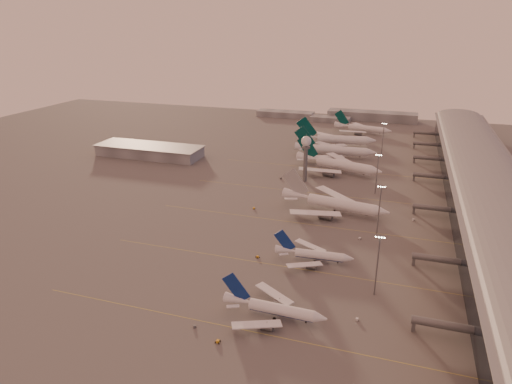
% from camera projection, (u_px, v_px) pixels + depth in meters
% --- Properties ---
extents(ground, '(700.00, 700.00, 0.00)m').
position_uv_depth(ground, '(231.00, 270.00, 189.07)').
color(ground, '#5C5959').
rests_on(ground, ground).
extents(taxiway_markings, '(180.00, 185.25, 0.02)m').
position_uv_depth(taxiway_markings, '(326.00, 226.00, 230.19)').
color(taxiway_markings, gold).
rests_on(taxiway_markings, ground).
extents(terminal, '(57.00, 362.00, 23.04)m').
position_uv_depth(terminal, '(484.00, 188.00, 252.01)').
color(terminal, black).
rests_on(terminal, ground).
extents(hangar, '(82.00, 27.00, 8.50)m').
position_uv_depth(hangar, '(150.00, 151.00, 346.93)').
color(hangar, slate).
rests_on(hangar, ground).
extents(radar_tower, '(6.40, 6.40, 31.10)m').
position_uv_depth(radar_tower, '(306.00, 150.00, 287.01)').
color(radar_tower, slate).
rests_on(radar_tower, ground).
extents(mast_a, '(3.60, 0.56, 25.00)m').
position_uv_depth(mast_a, '(377.00, 263.00, 167.40)').
color(mast_a, slate).
rests_on(mast_a, ground).
extents(mast_b, '(3.60, 0.56, 25.00)m').
position_uv_depth(mast_b, '(379.00, 207.00, 217.20)').
color(mast_b, slate).
rests_on(mast_b, ground).
extents(mast_c, '(3.60, 0.56, 25.00)m').
position_uv_depth(mast_c, '(377.00, 172.00, 267.59)').
color(mast_c, slate).
rests_on(mast_c, ground).
extents(mast_d, '(3.60, 0.56, 25.00)m').
position_uv_depth(mast_d, '(383.00, 137.00, 348.25)').
color(mast_d, slate).
rests_on(mast_d, ground).
extents(distant_horizon, '(165.00, 37.50, 9.00)m').
position_uv_depth(distant_horizon, '(345.00, 116.00, 476.24)').
color(distant_horizon, slate).
rests_on(distant_horizon, ground).
extents(narrowbody_near, '(38.07, 30.39, 14.87)m').
position_uv_depth(narrowbody_near, '(274.00, 310.00, 158.02)').
color(narrowbody_near, white).
rests_on(narrowbody_near, ground).
extents(narrowbody_mid, '(34.61, 27.57, 13.52)m').
position_uv_depth(narrowbody_mid, '(314.00, 256.00, 195.23)').
color(narrowbody_mid, white).
rests_on(narrowbody_mid, ground).
extents(widebody_white, '(59.85, 47.57, 21.20)m').
position_uv_depth(widebody_white, '(334.00, 206.00, 245.56)').
color(widebody_white, white).
rests_on(widebody_white, ground).
extents(greentail_a, '(61.60, 49.02, 23.03)m').
position_uv_depth(greentail_a, '(338.00, 166.00, 310.53)').
color(greentail_a, white).
rests_on(greentail_a, ground).
extents(greentail_b, '(62.32, 50.26, 22.62)m').
position_uv_depth(greentail_b, '(335.00, 152.00, 344.64)').
color(greentail_b, white).
rests_on(greentail_b, ground).
extents(greentail_c, '(65.16, 52.26, 23.78)m').
position_uv_depth(greentail_c, '(336.00, 141.00, 374.94)').
color(greentail_c, white).
rests_on(greentail_c, ground).
extents(greentail_d, '(53.63, 42.88, 19.71)m').
position_uv_depth(greentail_d, '(363.00, 130.00, 418.06)').
color(greentail_d, white).
rests_on(greentail_d, ground).
extents(gsv_truck_a, '(4.59, 4.30, 1.87)m').
position_uv_depth(gsv_truck_a, '(195.00, 325.00, 153.59)').
color(gsv_truck_a, '#55585A').
rests_on(gsv_truck_a, ground).
extents(gsv_tug_near, '(2.08, 3.32, 0.93)m').
position_uv_depth(gsv_tug_near, '(218.00, 341.00, 146.40)').
color(gsv_tug_near, gold).
rests_on(gsv_tug_near, ground).
extents(gsv_catering_a, '(4.69, 2.26, 3.84)m').
position_uv_depth(gsv_catering_a, '(358.00, 316.00, 156.67)').
color(gsv_catering_a, silver).
rests_on(gsv_catering_a, ground).
extents(gsv_tug_mid, '(3.55, 3.40, 0.88)m').
position_uv_depth(gsv_tug_mid, '(258.00, 257.00, 198.87)').
color(gsv_tug_mid, gold).
rests_on(gsv_tug_mid, ground).
extents(gsv_truck_b, '(5.52, 2.96, 2.12)m').
position_uv_depth(gsv_truck_b, '(361.00, 237.00, 215.25)').
color(gsv_truck_b, silver).
rests_on(gsv_truck_b, ground).
extents(gsv_truck_c, '(5.71, 4.01, 2.18)m').
position_uv_depth(gsv_truck_c, '(255.00, 207.00, 250.14)').
color(gsv_truck_c, gold).
rests_on(gsv_truck_c, ground).
extents(gsv_catering_b, '(5.37, 3.49, 4.06)m').
position_uv_depth(gsv_catering_b, '(414.00, 217.00, 235.20)').
color(gsv_catering_b, silver).
rests_on(gsv_catering_b, ground).
extents(gsv_tug_far, '(3.65, 4.19, 1.03)m').
position_uv_depth(gsv_tug_far, '(323.00, 198.00, 264.77)').
color(gsv_tug_far, silver).
rests_on(gsv_tug_far, ground).
extents(gsv_truck_d, '(3.74, 6.19, 2.35)m').
position_uv_depth(gsv_truck_d, '(281.00, 177.00, 298.03)').
color(gsv_truck_d, '#55585A').
rests_on(gsv_truck_d, ground).
extents(gsv_tug_hangar, '(4.49, 4.09, 1.10)m').
position_uv_depth(gsv_tug_hangar, '(373.00, 167.00, 320.55)').
color(gsv_tug_hangar, silver).
rests_on(gsv_tug_hangar, ground).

